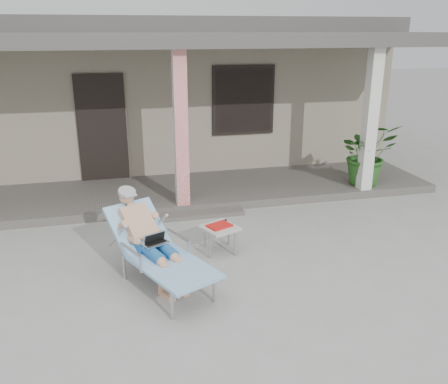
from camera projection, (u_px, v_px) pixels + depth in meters
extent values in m
plane|color=#9E9E99|center=(208.00, 267.00, 6.40)|extent=(60.00, 60.00, 0.00)
cube|color=gray|center=(155.00, 95.00, 11.89)|extent=(10.00, 5.00, 3.00)
cube|color=#474442|center=(151.00, 25.00, 11.35)|extent=(10.40, 5.40, 0.30)
cube|color=black|center=(102.00, 128.00, 9.37)|extent=(0.95, 0.06, 2.10)
cube|color=black|center=(243.00, 100.00, 9.87)|extent=(1.20, 0.06, 1.30)
cube|color=black|center=(243.00, 100.00, 9.86)|extent=(1.32, 0.05, 1.42)
cube|color=#605B56|center=(176.00, 192.00, 9.13)|extent=(10.00, 2.00, 0.15)
cube|color=red|center=(181.00, 130.00, 7.90)|extent=(0.22, 0.22, 2.61)
cube|color=silver|center=(370.00, 121.00, 8.68)|extent=(0.22, 0.22, 2.61)
cube|color=#474442|center=(171.00, 40.00, 8.22)|extent=(10.00, 2.30, 0.24)
cube|color=#605B56|center=(186.00, 216.00, 8.09)|extent=(2.00, 0.30, 0.07)
cylinder|color=#B7B7BC|center=(172.00, 306.00, 5.20)|extent=(0.04, 0.04, 0.35)
cylinder|color=#B7B7BC|center=(214.00, 289.00, 5.54)|extent=(0.04, 0.04, 0.35)
cylinder|color=#B7B7BC|center=(124.00, 267.00, 6.04)|extent=(0.04, 0.04, 0.35)
cylinder|color=#B7B7BC|center=(163.00, 255.00, 6.38)|extent=(0.04, 0.04, 0.35)
cube|color=#B7B7BC|center=(173.00, 268.00, 5.62)|extent=(1.01, 1.29, 0.03)
cube|color=#96CFE8|center=(173.00, 266.00, 5.62)|extent=(1.11, 1.36, 0.04)
cube|color=#B7B7BC|center=(138.00, 229.00, 6.17)|extent=(0.76, 0.74, 0.46)
cube|color=#96CFE8|center=(138.00, 227.00, 6.16)|extent=(0.87, 0.84, 0.52)
cylinder|color=#9F9FA1|center=(126.00, 191.00, 6.23)|extent=(0.30, 0.31, 0.12)
cube|color=silver|center=(155.00, 243.00, 5.87)|extent=(0.38, 0.33, 0.22)
cube|color=beige|center=(220.00, 228.00, 6.75)|extent=(0.61, 0.61, 0.04)
cylinder|color=#B7B7BC|center=(210.00, 247.00, 6.61)|extent=(0.03, 0.03, 0.35)
cylinder|color=#B7B7BC|center=(235.00, 244.00, 6.69)|extent=(0.03, 0.03, 0.35)
cylinder|color=#B7B7BC|center=(205.00, 236.00, 6.94)|extent=(0.03, 0.03, 0.35)
cylinder|color=#B7B7BC|center=(229.00, 234.00, 7.03)|extent=(0.03, 0.03, 0.35)
cube|color=red|center=(220.00, 226.00, 6.74)|extent=(0.39, 0.35, 0.03)
cube|color=black|center=(218.00, 223.00, 6.85)|extent=(0.30, 0.15, 0.03)
imported|color=#26591E|center=(367.00, 154.00, 9.22)|extent=(1.16, 1.03, 1.21)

